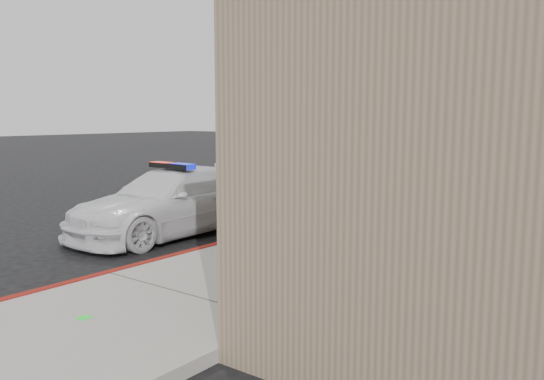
{
  "coord_description": "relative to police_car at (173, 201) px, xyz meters",
  "views": [
    {
      "loc": [
        6.82,
        -4.85,
        2.42
      ],
      "look_at": [
        0.9,
        2.86,
        1.13
      ],
      "focal_mm": 37.07,
      "sensor_mm": 36.0,
      "label": 1
    }
  ],
  "objects": [
    {
      "name": "ground",
      "position": [
        1.72,
        -2.93,
        -0.68
      ],
      "size": [
        120.0,
        120.0,
        0.0
      ],
      "primitive_type": "plane",
      "color": "black",
      "rests_on": "ground"
    },
    {
      "name": "sidewalk",
      "position": [
        3.32,
        0.07,
        -0.6
      ],
      "size": [
        3.2,
        60.0,
        0.15
      ],
      "primitive_type": "cube",
      "color": "gray",
      "rests_on": "ground"
    },
    {
      "name": "red_curb",
      "position": [
        1.78,
        0.07,
        -0.6
      ],
      "size": [
        0.14,
        60.0,
        0.16
      ],
      "primitive_type": "cube",
      "color": "maroon",
      "rests_on": "ground"
    },
    {
      "name": "police_car",
      "position": [
        0.0,
        0.0,
        0.0
      ],
      "size": [
        2.03,
        4.71,
        1.47
      ],
      "rotation": [
        0.0,
        0.0,
        -0.03
      ],
      "color": "white",
      "rests_on": "ground"
    },
    {
      "name": "street_tree_near",
      "position": [
        2.95,
        1.71,
        3.36
      ],
      "size": [
        2.91,
        2.85,
        5.22
      ],
      "rotation": [
        0.0,
        0.0,
        0.13
      ],
      "color": "black",
      "rests_on": "sidewalk"
    },
    {
      "name": "street_tree_far",
      "position": [
        2.81,
        11.89,
        3.28
      ],
      "size": [
        2.85,
        2.68,
        5.07
      ],
      "rotation": [
        0.0,
        0.0,
        -0.09
      ],
      "color": "black",
      "rests_on": "sidewalk"
    }
  ]
}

